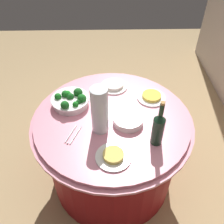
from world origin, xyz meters
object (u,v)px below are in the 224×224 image
Objects in this scene: label_placard_mid at (95,111)px; food_plate_rice at (114,85)px; decorative_fruit_vase at (100,112)px; label_placard_front at (159,128)px; serving_tongs at (73,135)px; food_plate_noodles at (114,156)px; wine_bottle at (158,128)px; plate_stack at (128,120)px; broccoli_bowl at (71,100)px; food_plate_fried_egg at (152,97)px.

food_plate_rice is at bearing 155.84° from label_placard_mid.
decorative_fruit_vase is 0.49m from food_plate_rice.
label_placard_mid is at bearing -162.91° from decorative_fruit_vase.
decorative_fruit_vase is at bearing -93.96° from label_placard_front.
serving_tongs is 0.32m from food_plate_noodles.
wine_bottle is 0.32m from food_plate_noodles.
wine_bottle is 0.38m from decorative_fruit_vase.
serving_tongs is 0.57m from label_placard_front.
wine_bottle is 1.53× the size of food_plate_rice.
food_plate_rice reaches higher than serving_tongs.
decorative_fruit_vase is at bearing -108.91° from wine_bottle.
decorative_fruit_vase reaches higher than plate_stack.
label_placard_mid is (-0.38, -0.13, 0.02)m from food_plate_noodles.
broccoli_bowl reaches higher than food_plate_fried_egg.
decorative_fruit_vase reaches higher than serving_tongs.
broccoli_bowl reaches higher than food_plate_rice.
plate_stack is at bearing 159.97° from food_plate_noodles.
broccoli_bowl is at bearing -115.64° from plate_stack.
food_plate_fried_egg is (-0.37, 0.57, 0.01)m from serving_tongs.
serving_tongs is 3.00× the size of label_placard_mid.
serving_tongs is at bearing -124.25° from food_plate_noodles.
label_placard_front reaches higher than food_plate_fried_egg.
serving_tongs is 0.68m from food_plate_fried_egg.
food_plate_rice is (-0.21, 0.32, -0.03)m from broccoli_bowl.
food_plate_noodles is 0.40m from label_placard_mid.
label_placard_front is (-0.09, 0.04, -0.10)m from wine_bottle.
food_plate_noodles is (0.55, -0.30, 0.00)m from food_plate_fried_egg.
food_plate_noodles is at bearing 19.23° from decorative_fruit_vase.
broccoli_bowl is at bearing -139.25° from decorative_fruit_vase.
label_placard_front reaches higher than food_plate_rice.
food_plate_fried_egg is (-0.26, 0.20, -0.01)m from plate_stack.
decorative_fruit_vase is 0.24m from serving_tongs.
wine_bottle is 0.49m from label_placard_mid.
wine_bottle reaches higher than broccoli_bowl.
serving_tongs is at bearing 6.71° from broccoli_bowl.
food_plate_rice is at bearing 167.55° from decorative_fruit_vase.
wine_bottle is at bearing 42.62° from plate_stack.
food_plate_rice is (-0.15, -0.29, 0.00)m from food_plate_fried_egg.
food_plate_fried_egg is at bearing 112.01° from label_placard_mid.
wine_bottle reaches higher than food_plate_fried_egg.
plate_stack is at bearing 12.31° from food_plate_rice.
food_plate_rice is 4.00× the size of label_placard_front.
serving_tongs is 0.59m from food_plate_rice.
plate_stack is 3.82× the size of label_placard_front.
food_plate_fried_egg is 0.46m from label_placard_mid.
serving_tongs is 0.75× the size of food_plate_rice.
label_placard_mid is (-0.20, 0.14, 0.03)m from serving_tongs.
food_plate_noodles is at bearing -1.56° from food_plate_rice.
wine_bottle is at bearing -4.24° from food_plate_fried_egg.
decorative_fruit_vase is 2.06× the size of serving_tongs.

